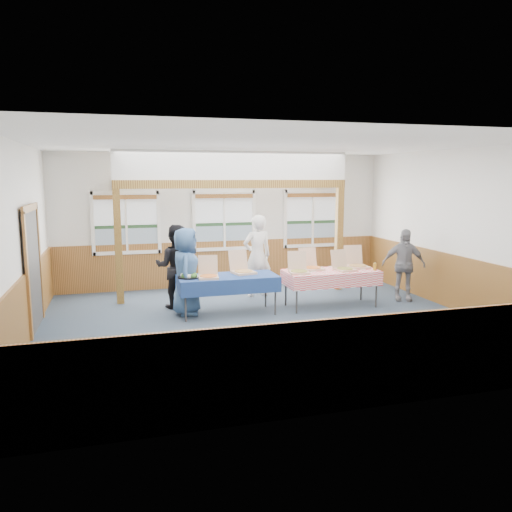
% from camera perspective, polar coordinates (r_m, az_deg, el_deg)
% --- Properties ---
extents(floor, '(8.00, 8.00, 0.00)m').
position_cam_1_polar(floor, '(9.12, 1.03, -7.81)').
color(floor, '#293642').
rests_on(floor, ground).
extents(ceiling, '(8.00, 8.00, 0.00)m').
position_cam_1_polar(ceiling, '(8.75, 1.09, 12.68)').
color(ceiling, white).
rests_on(ceiling, wall_back).
extents(wall_back, '(8.00, 0.00, 8.00)m').
position_cam_1_polar(wall_back, '(12.17, -3.70, 4.08)').
color(wall_back, silver).
rests_on(wall_back, floor).
extents(wall_front, '(8.00, 0.00, 8.00)m').
position_cam_1_polar(wall_front, '(5.57, 11.48, -1.92)').
color(wall_front, silver).
rests_on(wall_front, floor).
extents(wall_left, '(0.00, 8.00, 8.00)m').
position_cam_1_polar(wall_left, '(8.55, -25.55, 1.15)').
color(wall_left, silver).
rests_on(wall_left, floor).
extents(wall_right, '(0.00, 8.00, 8.00)m').
position_cam_1_polar(wall_right, '(10.65, 22.16, 2.74)').
color(wall_right, silver).
rests_on(wall_right, floor).
extents(wainscot_back, '(7.98, 0.05, 1.10)m').
position_cam_1_polar(wainscot_back, '(12.28, -3.63, -0.81)').
color(wainscot_back, brown).
rests_on(wainscot_back, floor).
extents(wainscot_front, '(7.98, 0.05, 1.10)m').
position_cam_1_polar(wainscot_front, '(5.88, 11.04, -11.98)').
color(wainscot_front, brown).
rests_on(wainscot_front, floor).
extents(wainscot_left, '(0.05, 6.98, 1.10)m').
position_cam_1_polar(wainscot_left, '(8.74, -24.92, -5.68)').
color(wainscot_left, brown).
rests_on(wainscot_left, floor).
extents(wainscot_right, '(0.05, 6.98, 1.10)m').
position_cam_1_polar(wainscot_right, '(10.79, 21.73, -2.81)').
color(wainscot_right, brown).
rests_on(wainscot_right, floor).
extents(cased_opening, '(0.06, 1.30, 2.10)m').
position_cam_1_polar(cased_opening, '(9.51, -24.19, -1.42)').
color(cased_opening, '#343434').
rests_on(cased_opening, wall_left).
extents(window_left, '(1.56, 0.10, 1.46)m').
position_cam_1_polar(window_left, '(11.86, -14.62, 4.07)').
color(window_left, white).
rests_on(window_left, wall_back).
extents(window_mid, '(1.56, 0.10, 1.46)m').
position_cam_1_polar(window_mid, '(12.12, -3.66, 4.44)').
color(window_mid, white).
rests_on(window_mid, wall_back).
extents(window_right, '(1.56, 0.10, 1.46)m').
position_cam_1_polar(window_right, '(12.80, 6.49, 4.64)').
color(window_right, white).
rests_on(window_right, wall_back).
extents(post_left, '(0.15, 0.15, 2.40)m').
position_cam_1_polar(post_left, '(10.76, -15.46, 0.99)').
color(post_left, '#543112').
rests_on(post_left, floor).
extents(post_right, '(0.15, 0.15, 2.40)m').
position_cam_1_polar(post_right, '(11.87, 9.45, 1.92)').
color(post_right, '#543112').
rests_on(post_right, floor).
extents(cross_beam, '(5.15, 0.18, 0.18)m').
position_cam_1_polar(cross_beam, '(10.95, -2.43, 8.22)').
color(cross_beam, '#543112').
rests_on(cross_beam, post_left).
extents(table_left, '(1.98, 1.00, 0.76)m').
position_cam_1_polar(table_left, '(9.65, -3.26, -2.59)').
color(table_left, '#343434').
rests_on(table_left, floor).
extents(table_right, '(2.08, 1.49, 0.76)m').
position_cam_1_polar(table_right, '(10.31, 8.58, -1.93)').
color(table_right, '#343434').
rests_on(table_right, floor).
extents(pizza_box_a, '(0.43, 0.50, 0.40)m').
position_cam_1_polar(pizza_box_a, '(9.45, -5.46, -2.13)').
color(pizza_box_a, tan).
rests_on(pizza_box_a, table_left).
extents(pizza_box_b, '(0.50, 0.57, 0.44)m').
position_cam_1_polar(pizza_box_b, '(9.86, -1.54, -1.61)').
color(pizza_box_b, tan).
rests_on(pizza_box_b, table_left).
extents(pizza_box_c, '(0.45, 0.52, 0.41)m').
position_cam_1_polar(pizza_box_c, '(9.92, 4.91, -1.59)').
color(pizza_box_c, tan).
rests_on(pizza_box_c, table_right).
extents(pizza_box_d, '(0.42, 0.50, 0.43)m').
position_cam_1_polar(pizza_box_d, '(10.32, 6.37, -1.19)').
color(pizza_box_d, tan).
rests_on(pizza_box_d, table_right).
extents(pizza_box_e, '(0.45, 0.51, 0.40)m').
position_cam_1_polar(pizza_box_e, '(10.32, 10.00, -1.28)').
color(pizza_box_e, tan).
rests_on(pizza_box_e, table_right).
extents(pizza_box_f, '(0.42, 0.51, 0.45)m').
position_cam_1_polar(pizza_box_f, '(10.69, 11.46, -0.95)').
color(pizza_box_f, tan).
rests_on(pizza_box_f, table_right).
extents(veggie_tray, '(0.42, 0.42, 0.10)m').
position_cam_1_polar(veggie_tray, '(9.51, -7.69, -2.30)').
color(veggie_tray, black).
rests_on(veggie_tray, table_left).
extents(drink_glass, '(0.07, 0.07, 0.15)m').
position_cam_1_polar(drink_glass, '(10.44, 13.42, -1.20)').
color(drink_glass, '#AB761C').
rests_on(drink_glass, table_right).
extents(woman_white, '(0.72, 0.53, 1.82)m').
position_cam_1_polar(woman_white, '(11.07, 0.14, 0.02)').
color(woman_white, silver).
rests_on(woman_white, floor).
extents(woman_black, '(0.96, 0.83, 1.70)m').
position_cam_1_polar(woman_black, '(10.22, -9.18, -1.19)').
color(woman_black, black).
rests_on(woman_black, floor).
extents(man_blue, '(0.68, 0.91, 1.69)m').
position_cam_1_polar(man_blue, '(9.69, -8.00, -1.75)').
color(man_blue, '#345582').
rests_on(man_blue, floor).
extents(person_grey, '(0.99, 0.70, 1.55)m').
position_cam_1_polar(person_grey, '(11.17, 16.50, -0.97)').
color(person_grey, gray).
rests_on(person_grey, floor).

